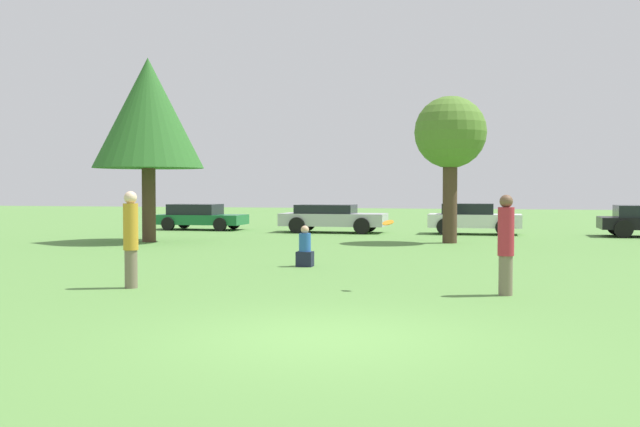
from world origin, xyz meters
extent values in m
plane|color=#54843D|center=(0.00, 0.00, 0.00)|extent=(120.00, 120.00, 0.00)
cylinder|color=#726651|center=(-4.78, 3.71, 0.37)|extent=(0.25, 0.25, 0.75)
cylinder|color=#BF8C26|center=(-4.78, 3.71, 1.20)|extent=(0.29, 0.29, 0.91)
sphere|color=beige|center=(-4.78, 3.71, 1.77)|extent=(0.25, 0.25, 0.25)
cylinder|color=#726651|center=(2.32, 4.48, 0.36)|extent=(0.25, 0.25, 0.72)
cylinder|color=#A52633|center=(2.32, 4.48, 1.16)|extent=(0.30, 0.30, 0.88)
sphere|color=brown|center=(2.32, 4.48, 1.71)|extent=(0.24, 0.24, 0.24)
cylinder|color=orange|center=(0.13, 4.63, 1.29)|extent=(0.23, 0.21, 0.13)
cube|color=#191E33|center=(-2.53, 8.36, 0.19)|extent=(0.39, 0.33, 0.37)
cylinder|color=#2659A5|center=(-2.53, 8.36, 0.60)|extent=(0.30, 0.30, 0.45)
sphere|color=tan|center=(-2.53, 8.36, 0.92)|extent=(0.20, 0.20, 0.20)
cylinder|color=#473323|center=(-10.21, 15.06, 1.33)|extent=(0.49, 0.49, 2.67)
cone|color=#286023|center=(-10.21, 15.06, 4.65)|extent=(3.96, 3.96, 3.96)
cylinder|color=#473323|center=(0.39, 17.16, 1.61)|extent=(0.51, 0.51, 3.22)
sphere|color=#4C7528|center=(0.39, 17.16, 3.92)|extent=(2.54, 2.54, 2.54)
cube|color=#196633|center=(-11.43, 22.69, 0.48)|extent=(4.10, 1.83, 0.45)
cube|color=black|center=(-11.74, 22.69, 0.95)|extent=(2.26, 1.60, 0.49)
cylinder|color=black|center=(-10.18, 23.60, 0.31)|extent=(0.61, 0.19, 0.61)
cylinder|color=black|center=(-10.16, 21.81, 0.31)|extent=(0.61, 0.19, 0.61)
cylinder|color=black|center=(-12.71, 23.57, 0.31)|extent=(0.61, 0.19, 0.61)
cylinder|color=black|center=(-12.69, 21.78, 0.31)|extent=(0.61, 0.19, 0.61)
cube|color=#B2B2B7|center=(-4.99, 22.13, 0.57)|extent=(4.58, 1.90, 0.54)
cube|color=black|center=(-5.33, 22.13, 1.03)|extent=(2.53, 1.65, 0.38)
cylinder|color=black|center=(-3.59, 23.07, 0.35)|extent=(0.70, 0.23, 0.69)
cylinder|color=black|center=(-3.57, 21.23, 0.35)|extent=(0.70, 0.23, 0.69)
cylinder|color=black|center=(-6.41, 23.04, 0.35)|extent=(0.70, 0.23, 0.69)
cylinder|color=black|center=(-6.39, 21.20, 0.35)|extent=(0.70, 0.23, 0.69)
cube|color=silver|center=(1.05, 22.43, 0.57)|extent=(3.84, 1.74, 0.55)
cube|color=black|center=(0.76, 22.43, 1.07)|extent=(2.12, 1.51, 0.45)
cylinder|color=black|center=(2.22, 23.29, 0.35)|extent=(0.69, 0.18, 0.69)
cylinder|color=black|center=(2.24, 21.60, 0.35)|extent=(0.69, 0.18, 0.69)
cylinder|color=black|center=(-0.15, 23.26, 0.35)|extent=(0.69, 0.18, 0.69)
cylinder|color=black|center=(-0.13, 21.57, 0.35)|extent=(0.69, 0.18, 0.69)
cylinder|color=black|center=(6.74, 23.31, 0.36)|extent=(0.72, 0.23, 0.71)
cylinder|color=black|center=(6.77, 21.41, 0.36)|extent=(0.72, 0.23, 0.71)
camera|label=1|loc=(2.31, -9.38, 1.96)|focal=41.65mm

